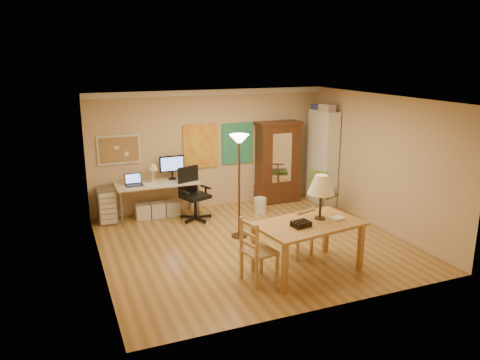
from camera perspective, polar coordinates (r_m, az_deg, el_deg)
name	(u,v)px	position (r m, az deg, el deg)	size (l,w,h in m)	color
floor	(254,244)	(8.89, 1.69, -7.76)	(5.50, 5.50, 0.00)	olive
crown_molding	(210,92)	(10.53, -3.65, 10.62)	(5.50, 0.08, 0.12)	white
corkboard	(119,150)	(10.24, -14.53, 3.60)	(0.90, 0.04, 0.62)	#AE7D52
art_panel_left	(200,146)	(10.62, -4.85, 4.15)	(0.80, 0.04, 1.00)	yellow
art_panel_right	(237,143)	(10.91, -0.32, 4.49)	(0.75, 0.04, 0.95)	teal
dining_table	(313,212)	(7.62, 8.91, -3.86)	(1.81, 1.25, 1.58)	olive
ladder_chair_back	(299,233)	(8.30, 7.23, -6.44)	(0.52, 0.50, 0.90)	#A07349
ladder_chair_left	(257,252)	(7.32, 2.14, -8.81)	(0.54, 0.56, 1.03)	#A07349
torchiere_lamp	(239,156)	(8.75, -0.11, 2.99)	(0.37, 0.37, 2.02)	#46281C
computer_desk	(159,196)	(10.30, -9.89, -1.91)	(1.74, 0.76, 1.32)	beige
office_chair_black	(194,206)	(10.11, -5.58, -3.14)	(0.70, 0.70, 1.14)	black
office_chair_green	(322,204)	(10.43, 9.95, -2.86)	(0.65, 0.65, 1.06)	slate
drawer_cart	(107,205)	(10.23, -15.90, -2.98)	(0.38, 0.46, 0.76)	slate
armoire	(278,167)	(11.21, 4.60, 1.55)	(1.05, 0.50, 1.94)	#3D2510
bookshelf	(322,157)	(11.24, 10.01, 2.73)	(0.33, 0.88, 2.20)	white
wastebin	(260,205)	(10.50, 2.46, -3.11)	(0.28, 0.28, 0.35)	silver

